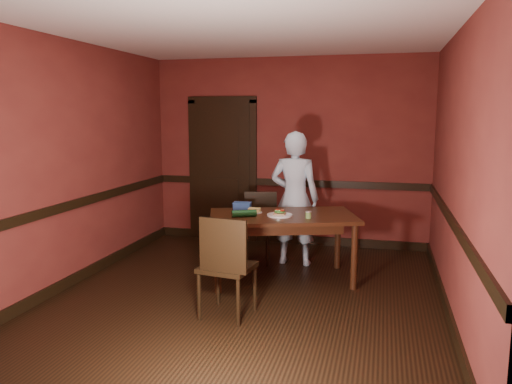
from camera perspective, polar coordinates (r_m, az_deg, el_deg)
The scene contains 22 objects.
floor at distance 5.40m, azimuth -0.94°, elevation -11.65°, with size 4.00×4.50×0.01m, color black.
ceiling at distance 5.12m, azimuth -1.03°, elevation 17.95°, with size 4.00×4.50×0.01m, color silver.
wall_back at distance 7.27m, azimuth 3.74°, elevation 4.59°, with size 4.00×0.02×2.70m, color maroon.
wall_front at distance 3.00m, azimuth -12.48°, elevation -1.81°, with size 4.00×0.02×2.70m, color maroon.
wall_left at distance 5.93m, azimuth -19.98°, elevation 3.10°, with size 0.02×4.50×2.70m, color maroon.
wall_right at distance 4.95m, azimuth 21.97°, elevation 1.93°, with size 0.02×4.50×2.70m, color maroon.
dado_back at distance 7.30m, azimuth 3.69°, elevation 1.06°, with size 4.00×0.03×0.10m, color black.
dado_left at distance 5.98m, azimuth -19.63°, elevation -1.19°, with size 0.03×4.50×0.10m, color black.
dado_right at distance 5.01m, azimuth 21.50°, elevation -3.17°, with size 0.03×4.50×0.10m, color black.
baseboard_back at distance 7.46m, azimuth 3.62°, elevation -5.34°, with size 4.00×0.03×0.12m, color black.
baseboard_left at distance 6.18m, azimuth -19.22°, elevation -8.88°, with size 0.03×4.50×0.12m, color black.
baseboard_right at distance 5.25m, azimuth 20.97°, elevation -12.18°, with size 0.03×4.50×0.12m, color black.
door at distance 7.51m, azimuth -3.85°, elevation 2.75°, with size 1.05×0.07×2.20m.
dining_table at distance 5.76m, azimuth 3.02°, elevation -6.33°, with size 1.63×0.92×0.77m, color #32190C.
chair_far at distance 6.38m, azimuth -0.30°, elevation -4.19°, with size 0.42×0.42×0.90m, color black, non-canonical shape.
chair_near at distance 4.74m, azimuth -3.30°, elevation -8.34°, with size 0.46×0.46×0.98m, color black, non-canonical shape.
person at distance 6.29m, azimuth 4.43°, elevation -0.74°, with size 0.62×0.40×1.69m, color silver.
sandwich_plate at distance 5.59m, azimuth 2.72°, elevation -2.55°, with size 0.28×0.28×0.07m.
sauce_jar at distance 5.48m, azimuth 6.01°, elevation -2.60°, with size 0.07×0.07×0.08m.
cheese_saucer at distance 5.76m, azimuth -0.17°, elevation -2.17°, with size 0.18×0.18×0.06m.
food_tub at distance 5.94m, azimuth -1.59°, elevation -1.61°, with size 0.22×0.16×0.09m.
wrapped_veg at distance 5.53m, azimuth -1.37°, elevation -2.46°, with size 0.08×0.08×0.27m, color #134C1E.
Camera 1 is at (1.34, -4.87, 1.90)m, focal length 35.00 mm.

